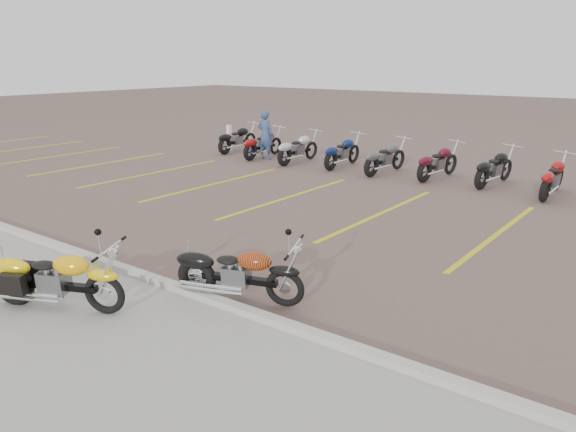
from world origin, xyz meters
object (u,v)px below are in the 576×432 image
Objects in this scene: yellow_cruiser at (55,281)px; bollard at (229,138)px; flame_cruiser at (237,275)px; person_a at (265,135)px.

bollard is at bearing 98.93° from yellow_cruiser.
person_a is at bearing 108.23° from flame_cruiser.
person_a is at bearing 91.62° from yellow_cruiser.
yellow_cruiser is 1.98× the size of bollard.
person_a is at bearing -15.46° from bollard.
bollard is (-7.97, 12.29, 0.07)m from yellow_cruiser.
yellow_cruiser is 1.01× the size of flame_cruiser.
person_a is 2.50m from bollard.
yellow_cruiser is at bearing 110.58° from person_a.
yellow_cruiser is at bearing -155.28° from flame_cruiser.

